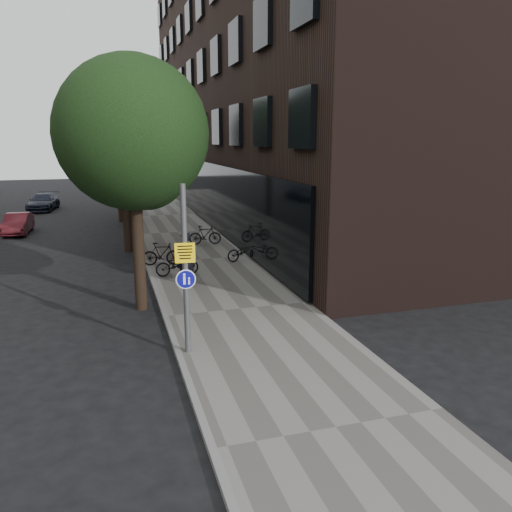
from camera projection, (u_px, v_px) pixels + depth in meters
name	position (u px, v px, depth m)	size (l,w,h in m)	color
ground	(266.00, 358.00, 12.00)	(120.00, 120.00, 0.00)	black
sidewalk	(200.00, 260.00, 21.38)	(4.50, 60.00, 0.12)	slate
curb_edge	(147.00, 264.00, 20.75)	(0.15, 60.00, 0.13)	slate
building_right_dark_brick	(287.00, 79.00, 32.82)	(12.00, 40.00, 18.00)	black
street_tree_near	(135.00, 140.00, 14.45)	(4.40, 4.40, 7.50)	black
street_tree_mid	(123.00, 140.00, 22.37)	(5.00, 5.00, 7.80)	black
street_tree_far	(118.00, 139.00, 30.76)	(5.00, 5.00, 7.80)	black
signpost	(185.00, 270.00, 11.62)	(0.47, 0.14, 4.05)	#595B5E
pedestrian	(186.00, 258.00, 17.62)	(0.68, 0.45, 1.87)	black
parked_bike_facade_near	(244.00, 251.00, 21.05)	(0.56, 1.59, 0.84)	black
parked_bike_facade_far	(205.00, 235.00, 24.24)	(0.44, 1.55, 0.93)	black
parked_bike_curb_near	(177.00, 264.00, 18.74)	(0.56, 1.62, 0.85)	black
parked_bike_curb_far	(162.00, 254.00, 20.24)	(0.44, 1.56, 0.94)	black
parked_car_mid	(18.00, 224.00, 27.59)	(1.20, 3.43, 1.13)	maroon
parked_car_far	(43.00, 202.00, 36.73)	(1.72, 4.22, 1.22)	#1A1F2E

